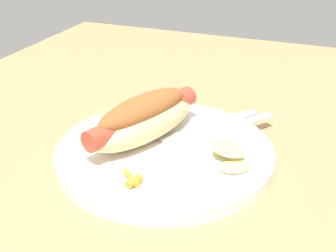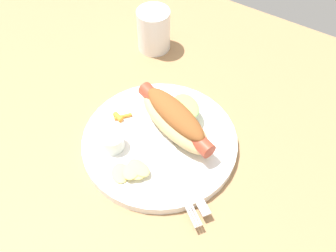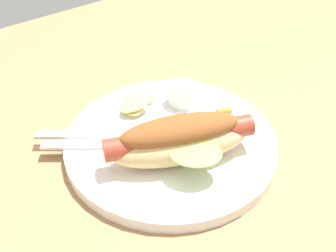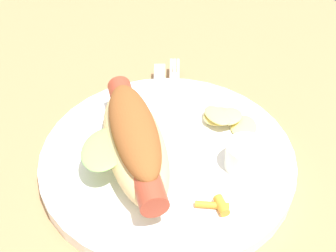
{
  "view_description": "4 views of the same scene",
  "coord_description": "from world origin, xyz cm",
  "px_view_note": "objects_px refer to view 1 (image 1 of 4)",
  "views": [
    {
      "loc": [
        -41.32,
        -18.14,
        29.26
      ],
      "look_at": [
        4.73,
        -0.04,
        4.05
      ],
      "focal_mm": 48.38,
      "sensor_mm": 36.0,
      "label": 1
    },
    {
      "loc": [
        27.37,
        -35.16,
        58.5
      ],
      "look_at": [
        4.44,
        1.57,
        4.12
      ],
      "focal_mm": 44.01,
      "sensor_mm": 36.0,
      "label": 2
    },
    {
      "loc": [
        29.02,
        34.59,
        39.1
      ],
      "look_at": [
        4.05,
        -0.14,
        3.85
      ],
      "focal_mm": 48.23,
      "sensor_mm": 36.0,
      "label": 3
    },
    {
      "loc": [
        -23.76,
        18.91,
        35.5
      ],
      "look_at": [
        3.82,
        -0.13,
        5.33
      ],
      "focal_mm": 48.22,
      "sensor_mm": 36.0,
      "label": 4
    }
  ],
  "objects_px": {
    "hot_dog": "(143,118)",
    "carrot_garnish": "(134,180)",
    "sauce_ramekin": "(191,170)",
    "chips_pile": "(229,154)",
    "knife": "(211,126)",
    "fork": "(227,129)",
    "plate": "(162,152)"
  },
  "relations": [
    {
      "from": "hot_dog",
      "to": "chips_pile",
      "type": "xyz_separation_m",
      "value": [
        -0.01,
        -0.11,
        -0.02
      ]
    },
    {
      "from": "plate",
      "to": "fork",
      "type": "height_order",
      "value": "fork"
    },
    {
      "from": "plate",
      "to": "fork",
      "type": "relative_size",
      "value": 2.08
    },
    {
      "from": "carrot_garnish",
      "to": "hot_dog",
      "type": "bearing_deg",
      "value": 18.14
    },
    {
      "from": "knife",
      "to": "plate",
      "type": "bearing_deg",
      "value": -174.88
    },
    {
      "from": "hot_dog",
      "to": "knife",
      "type": "height_order",
      "value": "hot_dog"
    },
    {
      "from": "knife",
      "to": "sauce_ramekin",
      "type": "bearing_deg",
      "value": -138.42
    },
    {
      "from": "sauce_ramekin",
      "to": "knife",
      "type": "distance_m",
      "value": 0.13
    },
    {
      "from": "hot_dog",
      "to": "chips_pile",
      "type": "distance_m",
      "value": 0.12
    },
    {
      "from": "sauce_ramekin",
      "to": "chips_pile",
      "type": "bearing_deg",
      "value": -24.68
    },
    {
      "from": "knife",
      "to": "carrot_garnish",
      "type": "bearing_deg",
      "value": -159.35
    },
    {
      "from": "plate",
      "to": "knife",
      "type": "height_order",
      "value": "knife"
    },
    {
      "from": "plate",
      "to": "chips_pile",
      "type": "bearing_deg",
      "value": -90.2
    },
    {
      "from": "knife",
      "to": "chips_pile",
      "type": "distance_m",
      "value": 0.09
    },
    {
      "from": "sauce_ramekin",
      "to": "hot_dog",
      "type": "bearing_deg",
      "value": 51.18
    },
    {
      "from": "hot_dog",
      "to": "carrot_garnish",
      "type": "bearing_deg",
      "value": -141.67
    },
    {
      "from": "hot_dog",
      "to": "sauce_ramekin",
      "type": "relative_size",
      "value": 4.36
    },
    {
      "from": "hot_dog",
      "to": "carrot_garnish",
      "type": "relative_size",
      "value": 5.86
    },
    {
      "from": "hot_dog",
      "to": "plate",
      "type": "bearing_deg",
      "value": -89.67
    },
    {
      "from": "plate",
      "to": "fork",
      "type": "xyz_separation_m",
      "value": [
        0.07,
        -0.06,
        0.01
      ]
    },
    {
      "from": "hot_dog",
      "to": "carrot_garnish",
      "type": "distance_m",
      "value": 0.1
    },
    {
      "from": "fork",
      "to": "knife",
      "type": "distance_m",
      "value": 0.02
    },
    {
      "from": "knife",
      "to": "carrot_garnish",
      "type": "relative_size",
      "value": 5.23
    },
    {
      "from": "sauce_ramekin",
      "to": "chips_pile",
      "type": "xyz_separation_m",
      "value": [
        0.06,
        -0.03,
        -0.01
      ]
    },
    {
      "from": "sauce_ramekin",
      "to": "fork",
      "type": "distance_m",
      "value": 0.13
    },
    {
      "from": "carrot_garnish",
      "to": "chips_pile",
      "type": "bearing_deg",
      "value": -44.15
    },
    {
      "from": "knife",
      "to": "hot_dog",
      "type": "bearing_deg",
      "value": 165.87
    },
    {
      "from": "knife",
      "to": "carrot_garnish",
      "type": "height_order",
      "value": "carrot_garnish"
    },
    {
      "from": "chips_pile",
      "to": "carrot_garnish",
      "type": "height_order",
      "value": "chips_pile"
    },
    {
      "from": "plate",
      "to": "knife",
      "type": "relative_size",
      "value": 1.7
    },
    {
      "from": "sauce_ramekin",
      "to": "chips_pile",
      "type": "distance_m",
      "value": 0.07
    },
    {
      "from": "knife",
      "to": "chips_pile",
      "type": "bearing_deg",
      "value": -114.79
    }
  ]
}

